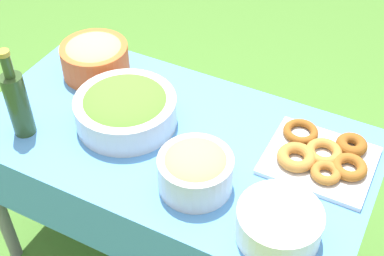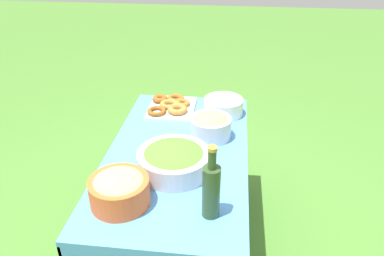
% 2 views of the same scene
% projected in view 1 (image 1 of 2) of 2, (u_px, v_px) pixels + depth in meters
% --- Properties ---
extents(ground_plane, '(14.00, 14.00, 0.00)m').
position_uv_depth(ground_plane, '(176.00, 256.00, 2.20)').
color(ground_plane, '#477A2D').
extents(picnic_table, '(1.31, 0.70, 0.68)m').
position_uv_depth(picnic_table, '(173.00, 158.00, 1.81)').
color(picnic_table, '#4C8CD1').
rests_on(picnic_table, ground_plane).
extents(salad_bowl, '(0.34, 0.34, 0.12)m').
position_uv_depth(salad_bowl, '(126.00, 108.00, 1.75)').
color(salad_bowl, silver).
rests_on(salad_bowl, picnic_table).
extents(pasta_bowl, '(0.25, 0.25, 0.14)m').
position_uv_depth(pasta_bowl, '(95.00, 57.00, 1.95)').
color(pasta_bowl, '#E05B28').
rests_on(pasta_bowl, picnic_table).
extents(donut_platter, '(0.33, 0.29, 0.05)m').
position_uv_depth(donut_platter, '(321.00, 156.00, 1.64)').
color(donut_platter, silver).
rests_on(donut_platter, picnic_table).
extents(plate_stack, '(0.23, 0.23, 0.10)m').
position_uv_depth(plate_stack, '(279.00, 224.00, 1.42)').
color(plate_stack, white).
rests_on(plate_stack, picnic_table).
extents(olive_oil_bottle, '(0.07, 0.07, 0.32)m').
position_uv_depth(olive_oil_bottle, '(17.00, 102.00, 1.67)').
color(olive_oil_bottle, '#2D4723').
rests_on(olive_oil_bottle, picnic_table).
extents(bread_bowl, '(0.22, 0.22, 0.13)m').
position_uv_depth(bread_bowl, '(195.00, 169.00, 1.54)').
color(bread_bowl, silver).
rests_on(bread_bowl, picnic_table).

